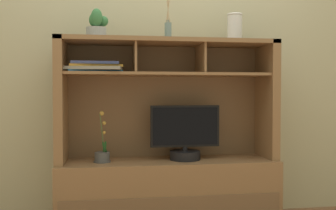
{
  "coord_description": "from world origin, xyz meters",
  "views": [
    {
      "loc": [
        -0.41,
        -2.73,
        0.97
      ],
      "look_at": [
        0.0,
        0.0,
        0.88
      ],
      "focal_mm": 40.75,
      "sensor_mm": 36.0,
      "label": 1
    }
  ],
  "objects_px": {
    "magazine_stack_left": "(95,67)",
    "ceramic_vase": "(235,28)",
    "tv_monitor": "(185,137)",
    "diffuser_bottle": "(168,30)",
    "potted_succulent": "(97,27)",
    "media_console": "(168,171)",
    "potted_orchid": "(102,155)"
  },
  "relations": [
    {
      "from": "ceramic_vase",
      "to": "diffuser_bottle",
      "type": "bearing_deg",
      "value": -176.3
    },
    {
      "from": "magazine_stack_left",
      "to": "potted_orchid",
      "type": "bearing_deg",
      "value": 9.45
    },
    {
      "from": "potted_orchid",
      "to": "ceramic_vase",
      "type": "relative_size",
      "value": 1.7
    },
    {
      "from": "tv_monitor",
      "to": "diffuser_bottle",
      "type": "distance_m",
      "value": 0.78
    },
    {
      "from": "diffuser_bottle",
      "to": "potted_orchid",
      "type": "bearing_deg",
      "value": -176.54
    },
    {
      "from": "magazine_stack_left",
      "to": "ceramic_vase",
      "type": "xyz_separation_m",
      "value": [
        1.03,
        0.07,
        0.31
      ]
    },
    {
      "from": "diffuser_bottle",
      "to": "media_console",
      "type": "bearing_deg",
      "value": 90.0
    },
    {
      "from": "tv_monitor",
      "to": "potted_succulent",
      "type": "distance_m",
      "value": 1.0
    },
    {
      "from": "tv_monitor",
      "to": "diffuser_bottle",
      "type": "bearing_deg",
      "value": 170.99
    },
    {
      "from": "media_console",
      "to": "tv_monitor",
      "type": "height_order",
      "value": "media_console"
    },
    {
      "from": "magazine_stack_left",
      "to": "ceramic_vase",
      "type": "distance_m",
      "value": 1.08
    },
    {
      "from": "magazine_stack_left",
      "to": "diffuser_bottle",
      "type": "relative_size",
      "value": 1.34
    },
    {
      "from": "magazine_stack_left",
      "to": "potted_succulent",
      "type": "distance_m",
      "value": 0.28
    },
    {
      "from": "media_console",
      "to": "tv_monitor",
      "type": "distance_m",
      "value": 0.28
    },
    {
      "from": "media_console",
      "to": "potted_succulent",
      "type": "bearing_deg",
      "value": -176.55
    },
    {
      "from": "tv_monitor",
      "to": "magazine_stack_left",
      "type": "distance_m",
      "value": 0.81
    },
    {
      "from": "potted_succulent",
      "to": "ceramic_vase",
      "type": "distance_m",
      "value": 1.02
    },
    {
      "from": "potted_orchid",
      "to": "potted_succulent",
      "type": "distance_m",
      "value": 0.89
    },
    {
      "from": "potted_succulent",
      "to": "magazine_stack_left",
      "type": "bearing_deg",
      "value": -122.94
    },
    {
      "from": "tv_monitor",
      "to": "potted_succulent",
      "type": "relative_size",
      "value": 2.55
    },
    {
      "from": "media_console",
      "to": "tv_monitor",
      "type": "xyz_separation_m",
      "value": [
        0.12,
        -0.03,
        0.25
      ]
    },
    {
      "from": "potted_orchid",
      "to": "diffuser_bottle",
      "type": "height_order",
      "value": "diffuser_bottle"
    },
    {
      "from": "magazine_stack_left",
      "to": "diffuser_bottle",
      "type": "distance_m",
      "value": 0.59
    },
    {
      "from": "potted_orchid",
      "to": "ceramic_vase",
      "type": "distance_m",
      "value": 1.35
    },
    {
      "from": "magazine_stack_left",
      "to": "ceramic_vase",
      "type": "bearing_deg",
      "value": 3.85
    },
    {
      "from": "tv_monitor",
      "to": "diffuser_bottle",
      "type": "height_order",
      "value": "diffuser_bottle"
    },
    {
      "from": "tv_monitor",
      "to": "potted_orchid",
      "type": "height_order",
      "value": "tv_monitor"
    },
    {
      "from": "media_console",
      "to": "ceramic_vase",
      "type": "relative_size",
      "value": 7.43
    },
    {
      "from": "tv_monitor",
      "to": "potted_succulent",
      "type": "height_order",
      "value": "potted_succulent"
    },
    {
      "from": "potted_succulent",
      "to": "potted_orchid",
      "type": "bearing_deg",
      "value": -16.27
    },
    {
      "from": "potted_orchid",
      "to": "diffuser_bottle",
      "type": "relative_size",
      "value": 1.19
    },
    {
      "from": "media_console",
      "to": "ceramic_vase",
      "type": "height_order",
      "value": "ceramic_vase"
    }
  ]
}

